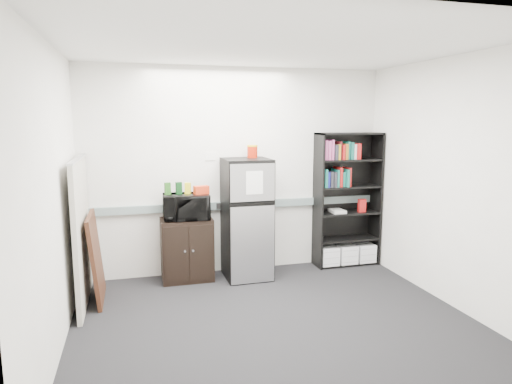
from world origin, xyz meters
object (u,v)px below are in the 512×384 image
at_px(microwave, 186,207).
at_px(cabinet, 187,249).
at_px(bookshelf, 347,201).
at_px(cubicle_partition, 82,232).
at_px(refrigerator, 247,219).

bearing_deg(microwave, cabinet, 91.58).
bearing_deg(bookshelf, cubicle_partition, -171.94).
height_order(cabinet, refrigerator, refrigerator).
xyz_separation_m(cubicle_partition, microwave, (1.19, 0.40, 0.14)).
bearing_deg(microwave, bookshelf, 3.64).
bearing_deg(cabinet, bookshelf, 1.65).
distance_m(bookshelf, cabinet, 2.30).
height_order(bookshelf, cubicle_partition, bookshelf).
bearing_deg(bookshelf, microwave, -177.94).
relative_size(microwave, refrigerator, 0.37).
distance_m(cubicle_partition, cabinet, 1.33).
bearing_deg(cubicle_partition, microwave, 18.77).
xyz_separation_m(microwave, refrigerator, (0.76, -0.06, -0.18)).
xyz_separation_m(cabinet, microwave, (0.00, -0.02, 0.56)).
bearing_deg(refrigerator, cubicle_partition, -170.72).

